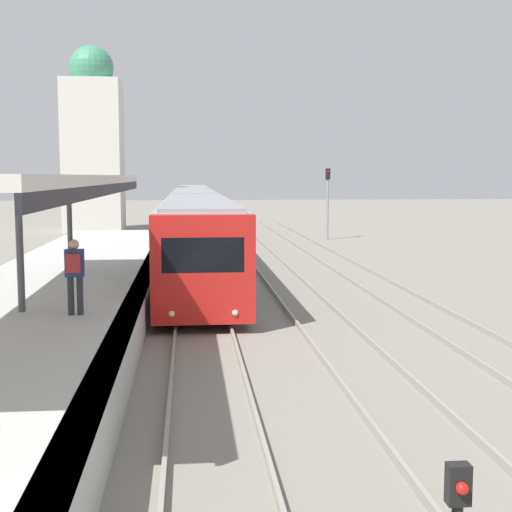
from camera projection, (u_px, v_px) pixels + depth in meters
name	position (u px, v px, depth m)	size (l,w,h in m)	color
platform_canopy	(19.00, 181.00, 15.71)	(4.00, 16.91, 3.06)	beige
person_on_platform	(74.00, 271.00, 15.49)	(0.40, 0.40, 1.66)	#2D2D33
train_near	(194.00, 213.00, 43.34)	(2.68, 51.46, 3.17)	red
signal_mast_far	(328.00, 194.00, 45.13)	(0.28, 0.29, 4.51)	gray
distant_domed_building	(93.00, 143.00, 51.90)	(4.14, 4.14, 13.37)	silver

